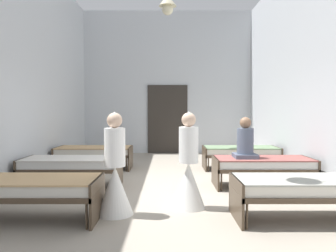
{
  "coord_description": "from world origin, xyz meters",
  "views": [
    {
      "loc": [
        0.02,
        -6.19,
        1.5
      ],
      "look_at": [
        0.0,
        1.21,
        1.14
      ],
      "focal_mm": 33.89,
      "sensor_mm": 36.0,
      "label": 1
    }
  ],
  "objects": [
    {
      "name": "bed_left_row_1",
      "position": [
        -1.88,
        0.0,
        0.44
      ],
      "size": [
        1.9,
        0.84,
        0.57
      ],
      "color": "#473828",
      "rests_on": "ground"
    },
    {
      "name": "room_shell",
      "position": [
        -0.0,
        1.24,
        2.49
      ],
      "size": [
        6.26,
        10.22,
        4.99
      ],
      "color": "silver",
      "rests_on": "ground"
    },
    {
      "name": "nurse_mid_aisle",
      "position": [
        -0.75,
        -1.68,
        0.53
      ],
      "size": [
        0.52,
        0.52,
        1.49
      ],
      "rotation": [
        0.0,
        0.0,
        0.67
      ],
      "color": "white",
      "rests_on": "ground"
    },
    {
      "name": "bed_left_row_2",
      "position": [
        -1.88,
        1.9,
        0.44
      ],
      "size": [
        1.9,
        0.84,
        0.57
      ],
      "color": "#473828",
      "rests_on": "ground"
    },
    {
      "name": "bed_right_row_2",
      "position": [
        1.88,
        1.9,
        0.44
      ],
      "size": [
        1.9,
        0.84,
        0.57
      ],
      "color": "#473828",
      "rests_on": "ground"
    },
    {
      "name": "bed_left_row_0",
      "position": [
        -1.88,
        -1.9,
        0.44
      ],
      "size": [
        1.9,
        0.84,
        0.57
      ],
      "color": "#473828",
      "rests_on": "ground"
    },
    {
      "name": "nurse_near_aisle",
      "position": [
        0.33,
        -1.35,
        0.53
      ],
      "size": [
        0.52,
        0.52,
        1.49
      ],
      "rotation": [
        0.0,
        0.0,
        3.02
      ],
      "color": "white",
      "rests_on": "ground"
    },
    {
      "name": "bed_right_row_0",
      "position": [
        1.88,
        -1.9,
        0.44
      ],
      "size": [
        1.9,
        0.84,
        0.57
      ],
      "color": "#473828",
      "rests_on": "ground"
    },
    {
      "name": "ground_plane",
      "position": [
        0.0,
        0.0,
        -0.05
      ],
      "size": [
        6.46,
        10.62,
        0.1
      ],
      "primitive_type": "cube",
      "color": "#9E9384"
    },
    {
      "name": "bed_right_row_1",
      "position": [
        1.88,
        0.0,
        0.44
      ],
      "size": [
        1.9,
        0.84,
        0.57
      ],
      "color": "#473828",
      "rests_on": "ground"
    },
    {
      "name": "patient_seated_primary",
      "position": [
        1.53,
        -0.01,
        0.87
      ],
      "size": [
        0.44,
        0.44,
        0.8
      ],
      "color": "#515B70",
      "rests_on": "bed_right_row_1"
    }
  ]
}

